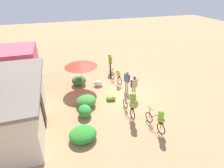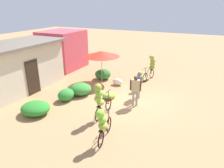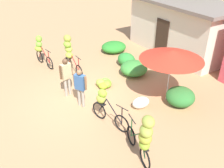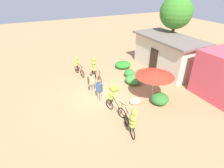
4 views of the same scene
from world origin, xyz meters
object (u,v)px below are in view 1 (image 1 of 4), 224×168
market_umbrella (81,64)px  person_bystander (134,85)px  person_vendor (127,79)px  building_low (14,107)px  bicycle_leftmost (159,118)px  bicycle_near_pile (132,102)px  bicycle_by_shop (110,61)px  produce_sack (98,83)px  banana_pile_on_ground (111,97)px  bicycle_center_loaded (117,75)px  shop_pink (18,68)px

market_umbrella → person_bystander: bearing=-126.7°
market_umbrella → person_vendor: bearing=-114.5°
person_vendor → building_low: bearing=106.0°
bicycle_leftmost → person_bystander: (3.46, -0.05, 0.14)m
building_low → bicycle_leftmost: size_ratio=3.74×
bicycle_leftmost → market_umbrella: bearing=28.2°
bicycle_leftmost → bicycle_near_pile: bearing=31.7°
bicycle_near_pile → person_vendor: 3.06m
bicycle_by_shop → building_low: bearing=128.8°
bicycle_leftmost → produce_sack: (5.73, 1.94, -0.63)m
produce_sack → person_bystander: person_bystander is taller
bicycle_leftmost → bicycle_by_shop: (7.89, 0.32, 0.16)m
market_umbrella → banana_pile_on_ground: bearing=-143.8°
building_low → banana_pile_on_ground: 5.89m
bicycle_by_shop → bicycle_center_loaded: bearing=178.1°
shop_pink → person_bystander: bearing=-118.0°
bicycle_near_pile → produce_sack: (4.22, 1.01, -0.82)m
market_umbrella → person_vendor: (-1.39, -3.05, -0.99)m
bicycle_center_loaded → bicycle_by_shop: 2.19m
bicycle_near_pile → bicycle_center_loaded: bicycle_near_pile is taller
shop_pink → bicycle_near_pile: shop_pink is taller
building_low → shop_pink: bearing=4.8°
person_bystander → person_vendor: bearing=7.6°
bicycle_near_pile → bicycle_center_loaded: size_ratio=1.07×
produce_sack → person_vendor: (-1.28, -1.85, 0.72)m
building_low → banana_pile_on_ground: building_low is taller
building_low → bicycle_near_pile: bearing=-98.3°
market_umbrella → bicycle_by_shop: (2.06, -2.81, -0.92)m
bicycle_near_pile → person_vendor: bicycle_near_pile is taller
produce_sack → bicycle_center_loaded: bearing=-89.8°
bicycle_by_shop → person_vendor: 3.46m
banana_pile_on_ground → person_vendor: bearing=-61.4°
person_bystander → shop_pink: bearing=62.0°
bicycle_center_loaded → bicycle_by_shop: bicycle_by_shop is taller
banana_pile_on_ground → person_bystander: (-0.19, -1.58, 0.84)m
market_umbrella → bicycle_near_pile: (-4.33, -2.20, -0.89)m
produce_sack → banana_pile_on_ground: bearing=-169.1°
bicycle_leftmost → bicycle_center_loaded: (5.73, 0.39, -0.16)m
market_umbrella → bicycle_leftmost: market_umbrella is taller
building_low → banana_pile_on_ground: size_ratio=7.76×
building_low → shop_pink: size_ratio=1.92×
shop_pink → bicycle_near_pile: bearing=-132.1°
shop_pink → bicycle_near_pile: (-6.01, -6.65, -0.45)m
bicycle_leftmost → person_vendor: (4.44, 0.08, 0.09)m
market_umbrella → bicycle_by_shop: 3.61m
market_umbrella → bicycle_by_shop: size_ratio=1.41×
building_low → bicycle_near_pile: size_ratio=3.47×
shop_pink → bicycle_by_shop: 7.28m
bicycle_center_loaded → produce_sack: 1.61m
building_low → bicycle_by_shop: (5.48, -6.83, -0.43)m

